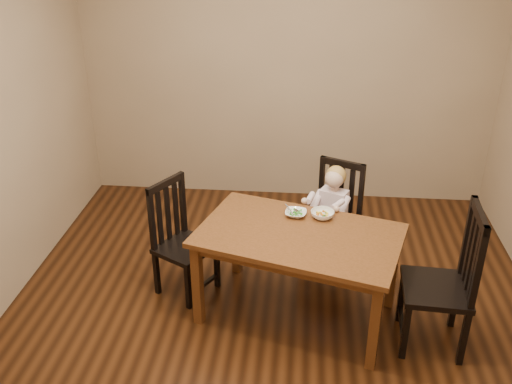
# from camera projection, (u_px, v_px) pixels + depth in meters

# --- Properties ---
(room) EXTENTS (4.01, 4.01, 2.71)m
(room) POSITION_uv_depth(u_px,v_px,m) (275.00, 145.00, 3.66)
(room) COLOR #40200D
(room) RESTS_ON ground
(dining_table) EXTENTS (1.56, 1.18, 0.69)m
(dining_table) POSITION_uv_depth(u_px,v_px,m) (299.00, 243.00, 3.98)
(dining_table) COLOR #492A11
(dining_table) RESTS_ON room
(chair_child) EXTENTS (0.52, 0.51, 0.92)m
(chair_child) POSITION_uv_depth(u_px,v_px,m) (334.00, 219.00, 4.63)
(chair_child) COLOR black
(chair_child) RESTS_ON room
(chair_left) EXTENTS (0.52, 0.53, 0.92)m
(chair_left) POSITION_uv_depth(u_px,v_px,m) (181.00, 240.00, 4.35)
(chair_left) COLOR black
(chair_left) RESTS_ON room
(chair_right) EXTENTS (0.46, 0.48, 1.05)m
(chair_right) POSITION_uv_depth(u_px,v_px,m) (445.00, 282.00, 3.76)
(chair_right) COLOR black
(chair_right) RESTS_ON room
(toddler) EXTENTS (0.40, 0.43, 0.48)m
(toddler) POSITION_uv_depth(u_px,v_px,m) (332.00, 209.00, 4.54)
(toddler) COLOR white
(toddler) RESTS_ON chair_child
(bowl_peas) EXTENTS (0.18, 0.18, 0.04)m
(bowl_peas) POSITION_uv_depth(u_px,v_px,m) (296.00, 213.00, 4.16)
(bowl_peas) COLOR white
(bowl_peas) RESTS_ON dining_table
(bowl_veg) EXTENTS (0.18, 0.18, 0.05)m
(bowl_veg) POSITION_uv_depth(u_px,v_px,m) (322.00, 214.00, 4.13)
(bowl_veg) COLOR white
(bowl_veg) RESTS_ON dining_table
(fork) EXTENTS (0.07, 0.10, 0.04)m
(fork) POSITION_uv_depth(u_px,v_px,m) (290.00, 211.00, 4.15)
(fork) COLOR silver
(fork) RESTS_ON bowl_peas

